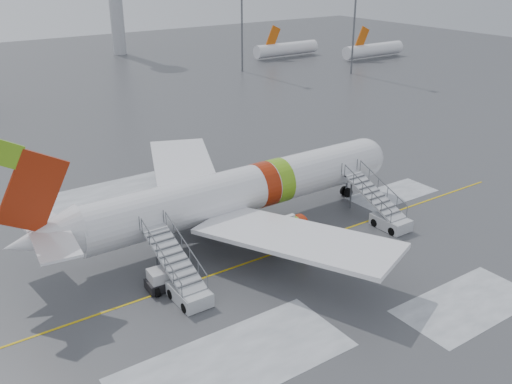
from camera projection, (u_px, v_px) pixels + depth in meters
ground at (230, 261)px, 43.67m from camera, size 260.00×260.00×0.00m
airliner at (233, 193)px, 47.16m from camera, size 35.03×32.97×11.18m
airstair_fwd at (385, 214)px, 49.04m from camera, size 2.05×7.70×3.48m
airstair_aft at (184, 283)px, 38.84m from camera, size 2.05×7.70×3.48m
pushback_tug at (163, 280)px, 39.84m from camera, size 2.81×2.17×1.56m
distant_aircraft at (315, 59)px, 124.87m from camera, size 35.00×18.00×8.00m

